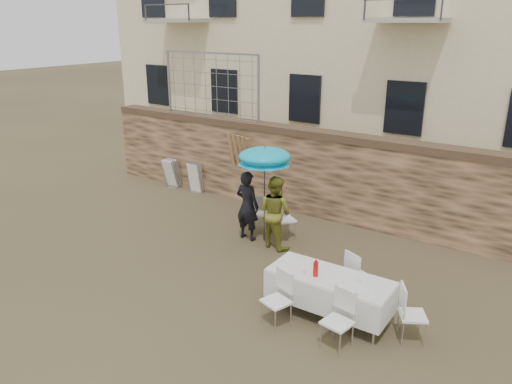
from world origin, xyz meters
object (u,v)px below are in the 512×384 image
Objects in this scene: couple_chair_right at (286,218)px; chair_stack_right at (198,177)px; table_chair_front_left at (276,300)px; chair_stack_left at (175,172)px; table_chair_front_right at (337,321)px; banquet_table at (330,278)px; soda_bottle at (316,269)px; couple_chair_left at (261,212)px; man_suit at (247,206)px; woman_dress at (275,212)px; table_chair_side at (413,314)px; table_chair_back at (359,275)px; umbrella at (265,159)px.

chair_stack_right is (-3.88, 1.43, -0.02)m from couple_chair_right.
table_chair_front_left is 7.96m from chair_stack_left.
table_chair_front_right is 1.04× the size of chair_stack_right.
banquet_table is at bearing -28.59° from chair_stack_left.
soda_bottle reaches higher than chair_stack_right.
couple_chair_left is 1.00× the size of couple_chair_right.
table_chair_front_left is (-0.40, -0.60, -0.43)m from soda_bottle.
chair_stack_right is at bearing -40.50° from couple_chair_left.
table_chair_front_right reaches higher than chair_stack_left.
man_suit is at bearing 144.11° from soda_bottle.
table_chair_front_right is at bearing 121.53° from couple_chair_left.
woman_dress is 3.13m from table_chair_front_left.
banquet_table is 2.28× the size of chair_stack_left.
couple_chair_left is 0.70m from couple_chair_right.
table_chair_side is at bearing 159.44° from man_suit.
table_chair_side is (3.70, -2.33, 0.00)m from couple_chair_right.
table_chair_front_left is (1.70, -3.18, 0.00)m from couple_chair_right.
couple_chair_right is 1.04× the size of chair_stack_left.
table_chair_back is at bearing 80.92° from table_chair_front_left.
table_chair_back is at bearing -177.86° from couple_chair_right.
couple_chair_right is 3.69× the size of soda_bottle.
chair_stack_right is at bearing 152.27° from umbrella.
soda_bottle reaches higher than banquet_table.
soda_bottle is (2.10, -2.58, 0.43)m from couple_chair_right.
man_suit is at bearing -25.91° from chair_stack_left.
woman_dress is 3.82m from table_chair_front_right.
soda_bottle reaches higher than table_chair_side.
soda_bottle is at bearing 69.56° from table_chair_side.
table_chair_front_right and table_chair_back have the same top height.
soda_bottle is 1.02m from table_chair_front_right.
table_chair_front_right and table_chair_side have the same top height.
soda_bottle reaches higher than table_chair_back.
soda_bottle is 0.27× the size of table_chair_side.
woman_dress reaches higher than table_chair_front_left.
banquet_table is 2.19× the size of table_chair_back.
couple_chair_left is at bearing -24.25° from chair_stack_right.
umbrella is 4.67m from table_chair_side.
couple_chair_left is 3.69× the size of soda_bottle.
umbrella is at bearing -22.79° from chair_stack_left.
table_chair_front_left is 1.04× the size of chair_stack_left.
man_suit is at bearing -31.93° from chair_stack_right.
man_suit is 4.76m from table_chair_side.
banquet_table is (2.30, -2.43, 0.25)m from couple_chair_right.
umbrella is 1.60m from couple_chair_left.
table_chair_side is at bearing 174.55° from table_chair_back.
couple_chair_right is at bearing 163.75° from couple_chair_left.
table_chair_back is at bearing 111.12° from table_chair_front_right.
chair_stack_right is (-7.59, 3.76, -0.02)m from table_chair_side.
man_suit reaches higher than banquet_table.
couple_chair_left and table_chair_side have the same top height.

